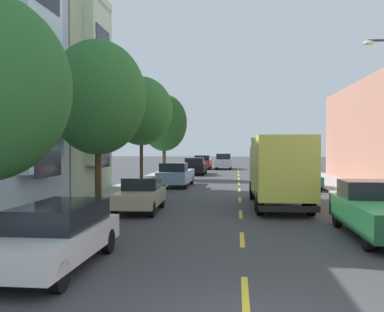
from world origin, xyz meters
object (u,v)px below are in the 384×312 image
parked_hatchback_champagne (140,194)px  parked_sedan_navy (272,163)px  delivery_box_truck (279,167)px  street_tree_third (141,111)px  parked_sedan_teal (303,178)px  parked_wagon_white (57,234)px  parked_pickup_sky (176,175)px  street_tree_farthest (164,123)px  parked_pickup_forest (378,211)px  parked_pickup_red (203,162)px  street_tree_second (98,98)px  moving_silver_sedan (224,161)px  parked_suv_burgundy (287,168)px  parked_pickup_black (195,166)px

parked_hatchback_champagne → parked_sedan_navy: 38.28m
parked_sedan_navy → delivery_box_truck: bearing=-94.0°
street_tree_third → parked_hatchback_champagne: bearing=-77.8°
parked_sedan_teal → parked_wagon_white: bearing=-113.8°
street_tree_third → parked_pickup_sky: (1.90, 2.73, -4.36)m
street_tree_farthest → parked_pickup_forest: bearing=-64.5°
parked_pickup_forest → parked_pickup_red: bearing=102.4°
street_tree_second → delivery_box_truck: street_tree_second is taller
delivery_box_truck → street_tree_farthest: bearing=116.9°
parked_sedan_navy → moving_silver_sedan: 6.38m
parked_suv_burgundy → parked_sedan_navy: bearing=89.9°
parked_pickup_red → moving_silver_sedan: size_ratio=1.11×
street_tree_farthest → parked_suv_burgundy: (10.64, 1.95, -3.90)m
street_tree_farthest → street_tree_second: bearing=-90.0°
parked_pickup_black → parked_wagon_white: size_ratio=1.12×
parked_suv_burgundy → moving_silver_sedan: 16.44m
parked_hatchback_champagne → parked_sedan_navy: parked_hatchback_champagne is taller
parked_hatchback_champagne → parked_pickup_forest: (8.76, -4.47, 0.07)m
parked_hatchback_champagne → parked_pickup_black: (0.12, 24.59, 0.07)m
parked_suv_burgundy → parked_wagon_white: size_ratio=1.03×
street_tree_third → parked_pickup_sky: 5.48m
parked_suv_burgundy → parked_pickup_black: 9.70m
street_tree_second → parked_sedan_navy: (10.66, 37.15, -4.34)m
delivery_box_truck → parked_hatchback_champagne: 6.61m
delivery_box_truck → parked_pickup_sky: bearing=122.4°
parked_pickup_red → parked_pickup_forest: same height
street_tree_third → street_tree_farthest: size_ratio=1.01×
parked_suv_burgundy → parked_hatchback_champagne: (-8.66, -20.01, -0.23)m
parked_pickup_black → parked_pickup_red: (-0.10, 10.68, 0.00)m
parked_pickup_black → parked_sedan_teal: 16.04m
parked_hatchback_champagne → parked_wagon_white: (-0.05, -8.89, 0.05)m
delivery_box_truck → parked_pickup_forest: (2.53, -6.37, -1.08)m
street_tree_third → parked_pickup_sky: size_ratio=1.37×
parked_hatchback_champagne → street_tree_third: bearing=102.2°
parked_pickup_black → parked_sedan_navy: bearing=56.0°
street_tree_third → street_tree_farthest: street_tree_third is taller
parked_pickup_forest → parked_suv_burgundy: bearing=90.2°
street_tree_third → moving_silver_sedan: size_ratio=1.52×
parked_hatchback_champagne → parked_pickup_forest: size_ratio=0.76×
street_tree_farthest → parked_pickup_sky: (1.90, -6.23, -4.06)m
parked_suv_burgundy → moving_silver_sedan: bearing=111.5°
parked_sedan_teal → delivery_box_truck: bearing=-105.3°
parked_pickup_red → parked_sedan_teal: parked_pickup_red is taller
street_tree_second → street_tree_farthest: street_tree_second is taller
parked_suv_burgundy → parked_hatchback_champagne: size_ratio=1.20×
street_tree_farthest → parked_sedan_teal: bearing=-33.2°
street_tree_second → parked_wagon_white: bearing=-78.0°
parked_pickup_forest → parked_sedan_teal: bearing=90.1°
delivery_box_truck → parked_sedan_teal: bearing=74.7°
parked_pickup_sky → parked_pickup_red: 23.44m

